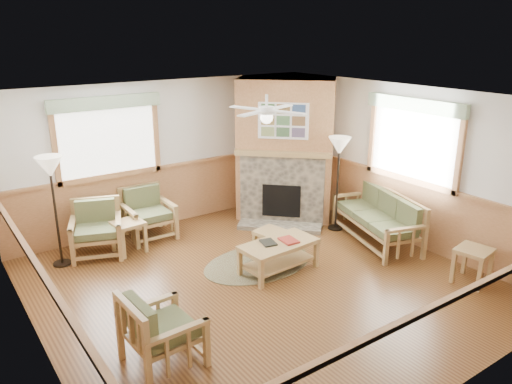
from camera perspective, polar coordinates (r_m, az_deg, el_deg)
floor at (r=7.46m, az=0.59°, el=-10.40°), size 6.00×6.00×0.01m
ceiling at (r=6.61m, az=0.67°, el=10.66°), size 6.00×6.00×0.01m
wall_back at (r=9.42m, az=-10.12°, el=4.29°), size 6.00×0.02×2.70m
wall_front at (r=5.00m, az=21.45°, el=-9.50°), size 6.00×0.02×2.70m
wall_left at (r=5.82m, az=-24.26°, el=-5.90°), size 0.02×6.00×2.70m
wall_right at (r=8.94m, az=16.47°, el=3.06°), size 0.02×6.00×2.70m
wainscot at (r=7.21m, az=0.60°, el=-6.53°), size 6.00×6.00×1.10m
fireplace at (r=9.68m, az=3.40°, el=4.92°), size 3.11×3.11×2.70m
window_back at (r=8.78m, az=-17.03°, el=10.62°), size 1.90×0.16×1.50m
window_right at (r=8.57m, az=18.05°, el=10.36°), size 0.16×1.90×1.50m
ceiling_fan at (r=7.03m, az=1.23°, el=10.78°), size 1.59×1.59×0.36m
sofa at (r=8.94m, az=13.59°, el=-2.88°), size 2.02×1.29×0.86m
armchair_back_left at (r=8.57m, az=-17.79°, el=-4.11°), size 1.01×1.01×0.88m
armchair_back_right at (r=9.04m, az=-12.22°, el=-2.42°), size 0.81×0.81×0.89m
armchair_left at (r=5.77m, az=-10.66°, el=-15.12°), size 0.80×0.80×0.86m
coffee_table at (r=7.71m, az=2.61°, el=-7.41°), size 1.23×0.67×0.48m
end_table_chairs at (r=8.60m, az=-14.31°, el=-4.98°), size 0.51×0.50×0.53m
end_table_sofa at (r=8.02m, az=23.47°, el=-7.71°), size 0.55×0.54×0.54m
footstool at (r=8.33m, az=1.66°, el=-5.68°), size 0.54×0.54×0.39m
braided_rug at (r=8.03m, az=0.21°, el=-8.14°), size 2.20×2.20×0.01m
floor_lamp_left at (r=8.25m, az=-21.93°, el=-2.12°), size 0.53×0.53×1.78m
floor_lamp_right at (r=9.19m, az=9.30°, el=0.92°), size 0.51×0.51×1.75m
book_red at (r=7.64m, az=3.76°, el=-5.43°), size 0.25×0.32×0.03m
book_dark at (r=7.56m, az=1.41°, el=-5.70°), size 0.26×0.31×0.02m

